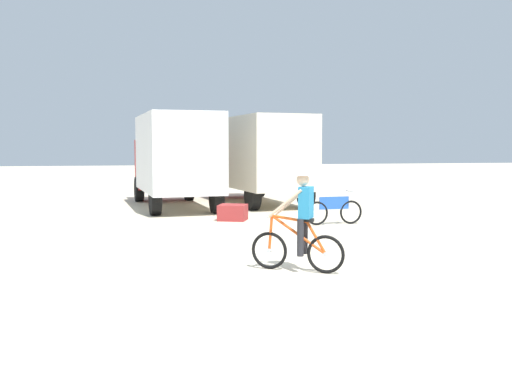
{
  "coord_description": "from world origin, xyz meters",
  "views": [
    {
      "loc": [
        -3.24,
        -10.08,
        2.22
      ],
      "look_at": [
        -0.07,
        3.89,
        1.1
      ],
      "focal_mm": 40.72,
      "sensor_mm": 36.0,
      "label": 1
    }
  ],
  "objects": [
    {
      "name": "ground_plane",
      "position": [
        0.0,
        0.0,
        0.0
      ],
      "size": [
        120.0,
        120.0,
        0.0
      ],
      "primitive_type": "plane",
      "color": "beige"
    },
    {
      "name": "box_truck_avon_van",
      "position": [
        -1.45,
        11.18,
        1.87
      ],
      "size": [
        2.87,
        6.91,
        3.35
      ],
      "color": "white",
      "rests_on": "ground"
    },
    {
      "name": "box_truck_cream_rv",
      "position": [
        1.87,
        12.04,
        1.87
      ],
      "size": [
        3.13,
        6.98,
        3.35
      ],
      "color": "beige",
      "rests_on": "ground"
    },
    {
      "name": "cyclist_orange_shirt",
      "position": [
        -0.22,
        -0.3,
        0.85
      ],
      "size": [
        1.48,
        1.0,
        1.82
      ],
      "color": "black",
      "rests_on": "ground"
    },
    {
      "name": "bicycle_spare",
      "position": [
        2.58,
        5.47,
        0.4
      ],
      "size": [
        1.73,
        0.5,
        0.97
      ],
      "color": "black",
      "rests_on": "ground"
    },
    {
      "name": "supply_crate",
      "position": [
        -0.07,
        7.06,
        0.24
      ],
      "size": [
        1.04,
        1.01,
        0.48
      ],
      "primitive_type": "cube",
      "rotation": [
        0.0,
        0.0,
        1.17
      ],
      "color": "#9E2D2D",
      "rests_on": "ground"
    }
  ]
}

